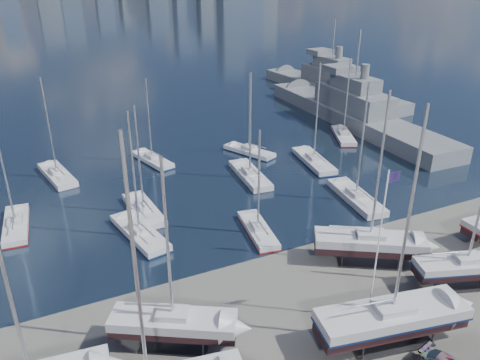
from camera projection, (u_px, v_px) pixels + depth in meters
ground at (339, 313)px, 38.72m from camera, size 1400.00×1400.00×0.00m
water at (41, 14)px, 293.76m from camera, size 1400.00×600.00×0.40m
sailboat_cradle_2 at (173, 323)px, 34.63m from camera, size 9.40×7.00×15.34m
sailboat_cradle_3 at (392, 318)px, 34.91m from camera, size 12.05×5.37×18.61m
sailboat_cradle_4 at (370, 243)px, 44.64m from camera, size 10.37×7.88×16.86m
sailboat_cradle_5 at (466, 266)px, 41.31m from camera, size 9.52×5.39×14.92m
sailboat_moored_1 at (16, 226)px, 51.18m from camera, size 3.07×8.97×13.19m
sailboat_moored_2 at (57, 176)px, 63.48m from camera, size 4.42×9.82×14.33m
sailboat_moored_3 at (140, 234)px, 49.59m from camera, size 4.46×9.98×14.42m
sailboat_moored_4 at (144, 211)px, 54.40m from camera, size 3.08×9.08×13.49m
sailboat_moored_5 at (152, 160)px, 68.71m from camera, size 4.52×8.97×12.92m
sailboat_moored_6 at (258, 231)px, 50.22m from camera, size 3.55×8.43×12.22m
sailboat_moored_7 at (250, 176)px, 63.43m from camera, size 3.75×10.16×15.00m
sailboat_moored_8 at (249, 152)px, 71.83m from camera, size 5.77×8.84×12.88m
sailboat_moored_9 at (356, 199)px, 57.25m from camera, size 4.31×10.45×15.32m
sailboat_moored_10 at (314, 162)px, 68.08m from camera, size 4.55×10.55×15.27m
sailboat_moored_11 at (343, 137)px, 78.35m from camera, size 6.31×9.46×13.82m
naval_ship_east at (352, 114)px, 85.83m from camera, size 9.07×47.55×18.26m
naval_ship_west at (330, 87)px, 105.45m from camera, size 10.12×42.71×17.81m
flagpole at (380, 237)px, 35.08m from camera, size 1.15×0.12×13.13m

